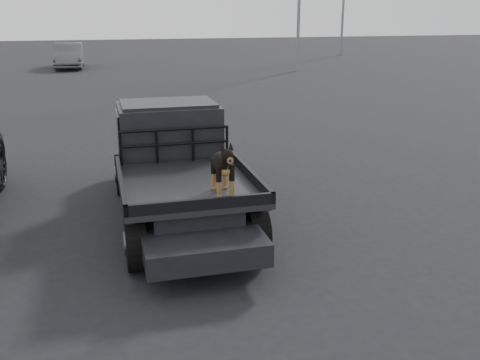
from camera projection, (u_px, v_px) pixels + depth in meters
name	position (u px, v px, depth m)	size (l,w,h in m)	color
ground	(177.00, 260.00, 7.46)	(120.00, 120.00, 0.00)	black
flatbed_ute	(178.00, 192.00, 8.83)	(2.00, 5.40, 0.92)	black
ute_cab	(169.00, 127.00, 9.44)	(1.72, 1.30, 0.88)	black
headache_rack	(175.00, 146.00, 8.79)	(1.80, 0.08, 0.55)	black
dog	(222.00, 167.00, 7.25)	(0.32, 0.60, 0.74)	black
distant_car_a	(69.00, 56.00, 31.77)	(1.54, 4.40, 1.45)	#4A4A4F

